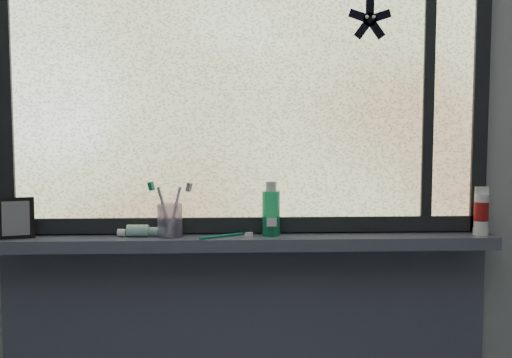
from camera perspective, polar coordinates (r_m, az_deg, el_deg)
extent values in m
cube|color=#9EA3A8|center=(1.90, -0.96, 1.52)|extent=(3.00, 0.01, 2.50)
cube|color=#494D61|center=(1.86, -0.89, -6.32)|extent=(1.62, 0.14, 0.04)
cube|color=silver|center=(1.89, -0.95, 10.01)|extent=(1.50, 0.01, 1.00)
cube|color=black|center=(1.90, -0.93, -4.56)|extent=(1.60, 0.03, 0.05)
cube|color=black|center=(2.02, -23.87, 9.27)|extent=(0.05, 0.03, 1.10)
cube|color=black|center=(2.05, 21.51, 9.25)|extent=(0.05, 0.03, 1.10)
cube|color=black|center=(1.99, 16.84, 9.53)|extent=(0.03, 0.03, 1.00)
cube|color=black|center=(1.96, -22.79, -3.61)|extent=(0.11, 0.08, 0.13)
cylinder|color=#AE9DD0|center=(1.86, -8.62, -4.11)|extent=(0.11, 0.11, 0.11)
cylinder|color=#1FA16C|center=(1.85, 1.51, -2.98)|extent=(0.06, 0.06, 0.15)
cylinder|color=silver|center=(2.00, 21.61, -2.82)|extent=(0.06, 0.06, 0.11)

